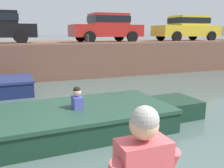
# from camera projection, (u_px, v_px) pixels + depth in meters

# --- Properties ---
(ground_plane) EXTENTS (400.00, 400.00, 0.00)m
(ground_plane) POSITION_uv_depth(u_px,v_px,m) (94.00, 111.00, 7.04)
(ground_plane) COLOR #4C605B
(far_quay_wall) EXTENTS (60.00, 6.00, 1.63)m
(far_quay_wall) POSITION_uv_depth(u_px,v_px,m) (55.00, 57.00, 13.98)
(far_quay_wall) COLOR brown
(far_quay_wall) RESTS_ON ground
(far_wall_coping) EXTENTS (60.00, 0.24, 0.08)m
(far_wall_coping) POSITION_uv_depth(u_px,v_px,m) (62.00, 44.00, 11.17)
(far_wall_coping) COLOR #925F4C
(far_wall_coping) RESTS_ON far_quay_wall
(motorboat_passing) EXTENTS (7.15, 2.38, 1.01)m
(motorboat_passing) POSITION_uv_depth(u_px,v_px,m) (51.00, 123.00, 5.38)
(motorboat_passing) COLOR #193828
(motorboat_passing) RESTS_ON ground
(car_centre_red) EXTENTS (3.91, 2.06, 1.54)m
(car_centre_red) POSITION_uv_depth(u_px,v_px,m) (107.00, 27.00, 13.76)
(car_centre_red) COLOR #B2231E
(car_centre_red) RESTS_ON far_quay_wall
(car_right_inner_yellow) EXTENTS (4.05, 1.95, 1.54)m
(car_right_inner_yellow) POSITION_uv_depth(u_px,v_px,m) (187.00, 27.00, 15.57)
(car_right_inner_yellow) COLOR yellow
(car_right_inner_yellow) RESTS_ON far_quay_wall
(mooring_bollard_mid) EXTENTS (0.15, 0.15, 0.45)m
(mooring_bollard_mid) POSITION_uv_depth(u_px,v_px,m) (87.00, 39.00, 11.65)
(mooring_bollard_mid) COLOR #2D2B28
(mooring_bollard_mid) RESTS_ON far_quay_wall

